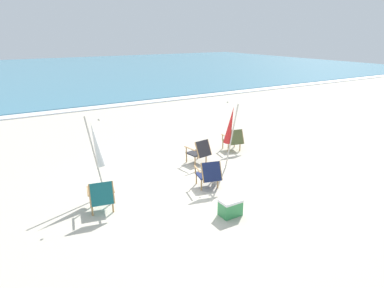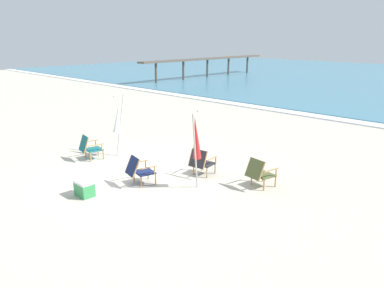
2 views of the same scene
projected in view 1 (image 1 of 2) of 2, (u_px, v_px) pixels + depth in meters
ground_plane at (186, 187)px, 9.36m from camera, size 80.00×80.00×0.00m
sea at (29, 73)px, 35.11m from camera, size 80.00×40.00×0.10m
surf_band at (79, 109)px, 18.67m from camera, size 80.00×1.10×0.06m
beach_chair_back_left at (209, 174)px, 9.14m from camera, size 0.73×0.84×0.80m
beach_chair_mid_center at (199, 151)px, 10.87m from camera, size 0.67×0.78×0.81m
beach_chair_back_right at (101, 196)px, 7.89m from camera, size 0.70×0.78×0.82m
beach_chair_front_left at (234, 139)px, 12.06m from camera, size 0.69×0.80×0.81m
umbrella_furled_white at (96, 145)px, 8.55m from camera, size 0.40×0.67×2.05m
umbrella_furled_red at (230, 126)px, 10.18m from camera, size 0.36×0.48×2.10m
cooler_box at (230, 207)px, 7.85m from camera, size 0.49×0.35×0.40m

